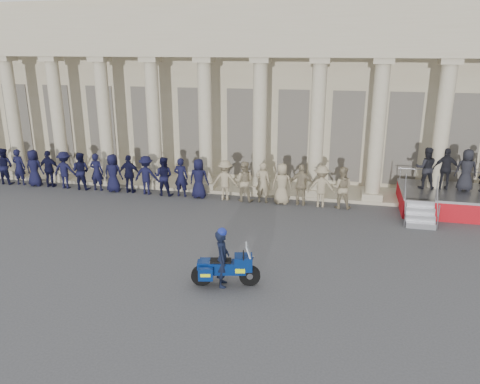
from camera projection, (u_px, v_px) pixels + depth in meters
name	position (u px, v px, depth m)	size (l,w,h in m)	color
ground	(173.00, 263.00, 15.20)	(90.00, 90.00, 0.00)	#3E3E40
building	(260.00, 86.00, 27.57)	(40.00, 12.50, 9.00)	tan
officer_rank	(134.00, 174.00, 22.23)	(20.33, 0.70, 1.85)	black
reviewing_stand	(451.00, 180.00, 19.69)	(4.35, 4.15, 2.67)	gray
motorcycle	(226.00, 268.00, 13.64)	(2.01, 1.01, 1.31)	black
rider	(222.00, 257.00, 13.53)	(0.54, 0.71, 1.82)	black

